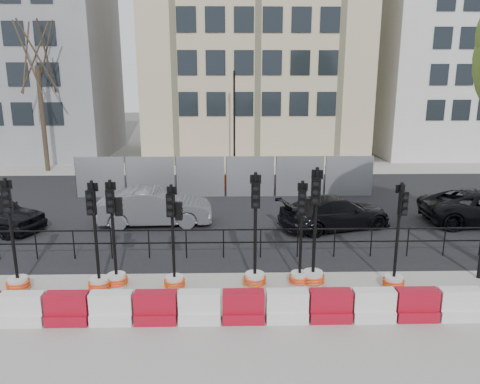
{
  "coord_description": "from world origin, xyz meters",
  "views": [
    {
      "loc": [
        0.22,
        -13.01,
        5.84
      ],
      "look_at": [
        0.57,
        3.0,
        1.77
      ],
      "focal_mm": 35.0,
      "sensor_mm": 36.0,
      "label": 1
    }
  ],
  "objects_px": {
    "car_c": "(335,212)",
    "traffic_signal_d": "(174,265)",
    "traffic_signal_h": "(395,268)",
    "traffic_signal_a": "(16,269)"
  },
  "relations": [
    {
      "from": "traffic_signal_d",
      "to": "car_c",
      "type": "bearing_deg",
      "value": 50.57
    },
    {
      "from": "traffic_signal_h",
      "to": "car_c",
      "type": "distance_m",
      "value": 5.28
    },
    {
      "from": "traffic_signal_a",
      "to": "car_c",
      "type": "distance_m",
      "value": 11.17
    },
    {
      "from": "traffic_signal_h",
      "to": "traffic_signal_a",
      "type": "bearing_deg",
      "value": 163.26
    },
    {
      "from": "traffic_signal_h",
      "to": "traffic_signal_d",
      "type": "bearing_deg",
      "value": 162.48
    },
    {
      "from": "car_c",
      "to": "traffic_signal_d",
      "type": "bearing_deg",
      "value": 114.57
    },
    {
      "from": "traffic_signal_a",
      "to": "traffic_signal_d",
      "type": "height_order",
      "value": "traffic_signal_a"
    },
    {
      "from": "traffic_signal_a",
      "to": "traffic_signal_d",
      "type": "xyz_separation_m",
      "value": [
        4.31,
        0.05,
        0.05
      ]
    },
    {
      "from": "traffic_signal_d",
      "to": "traffic_signal_h",
      "type": "bearing_deg",
      "value": 6.86
    },
    {
      "from": "traffic_signal_d",
      "to": "traffic_signal_h",
      "type": "relative_size",
      "value": 0.98
    }
  ]
}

